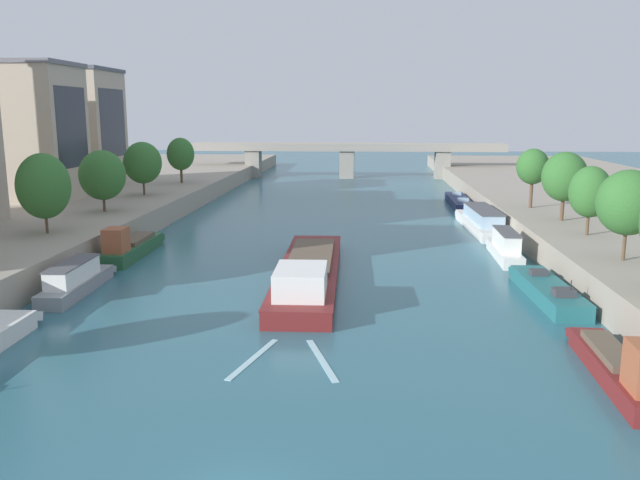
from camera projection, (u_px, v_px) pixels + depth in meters
name	position (u px, v px, depth m)	size (l,w,h in m)	color
quay_left	(28.00, 210.00, 77.46)	(36.00, 170.00, 2.45)	gray
barge_midriver	(308.00, 271.00, 48.64)	(4.97, 24.98, 2.95)	maroon
wake_behind_barge	(287.00, 359.00, 33.75)	(5.60, 5.95, 0.03)	#A0CCD6
moored_boat_left_upstream	(76.00, 280.00, 45.99)	(2.35, 10.36, 2.34)	gray
moored_boat_left_midway	(131.00, 247.00, 57.42)	(2.49, 11.81, 3.22)	#235633
moored_boat_right_midway	(620.00, 367.00, 30.48)	(2.22, 11.00, 3.10)	maroon
moored_boat_right_gap_after	(547.00, 290.00, 44.73)	(2.85, 11.94, 2.22)	#23666B
moored_boat_right_end	(505.00, 247.00, 56.73)	(1.98, 10.12, 2.59)	silver
moored_boat_right_lone	(481.00, 221.00, 70.46)	(3.56, 16.55, 2.55)	silver
moored_boat_right_far	(459.00, 201.00, 89.36)	(2.70, 15.05, 2.20)	#1E284C
tree_left_midway	(43.00, 186.00, 54.79)	(4.47, 4.47, 6.90)	brown
tree_left_distant	(102.00, 175.00, 67.09)	(4.77, 4.77, 6.42)	brown
tree_left_far	(143.00, 163.00, 80.63)	(4.73, 4.73, 6.66)	brown
tree_left_nearest	(181.00, 154.00, 94.81)	(4.00, 4.00, 6.61)	brown
tree_right_by_lamp	(628.00, 203.00, 44.71)	(4.28, 4.28, 6.39)	brown
tree_right_end_of_row	(590.00, 192.00, 54.13)	(3.49, 3.49, 5.87)	brown
tree_right_midway	(565.00, 177.00, 61.42)	(4.25, 4.25, 6.61)	brown
tree_right_second	(533.00, 167.00, 69.71)	(3.48, 3.48, 6.43)	brown
building_left_far_end	(12.00, 132.00, 75.73)	(15.16, 9.88, 16.01)	#B2A38E
building_left_tall	(75.00, 127.00, 92.13)	(11.46, 11.33, 16.40)	#B2A38E
bridge_far	(347.00, 156.00, 126.39)	(61.16, 4.40, 6.79)	gray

